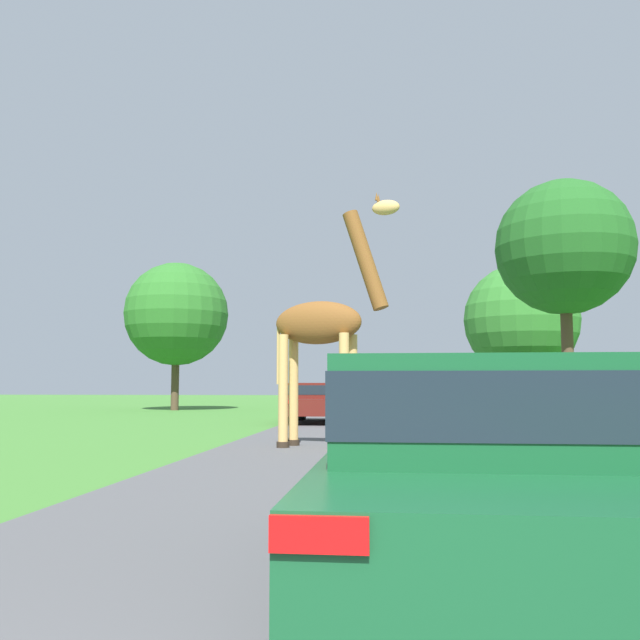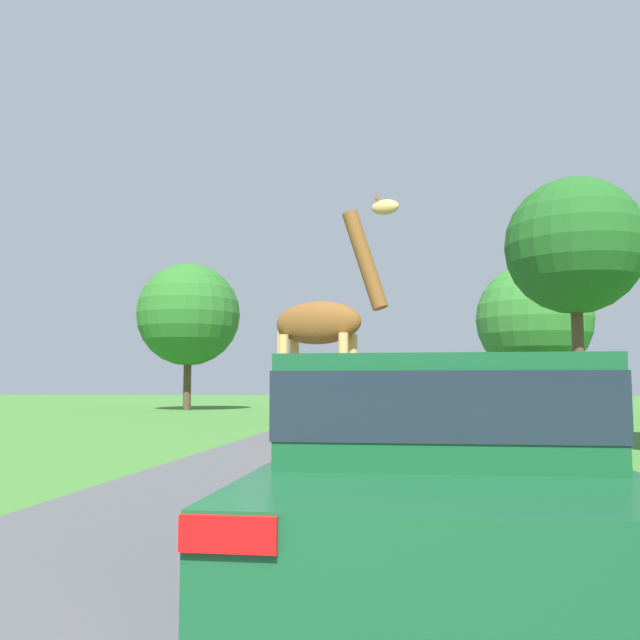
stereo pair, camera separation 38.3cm
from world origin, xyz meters
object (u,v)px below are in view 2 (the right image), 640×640
giraffe_near_road (325,329)px  tree_left_edge (574,247)px  car_lead_maroon (439,466)px  tree_far_right (188,315)px  tree_right_cluster (534,320)px  car_queue_right (324,401)px  car_queue_left (412,397)px

giraffe_near_road → tree_left_edge: (7.36, 10.80, 3.69)m
giraffe_near_road → car_lead_maroon: size_ratio=1.28×
giraffe_near_road → tree_far_right: (-9.31, 18.82, 2.36)m
tree_left_edge → tree_far_right: (-16.67, 8.02, -1.33)m
car_lead_maroon → tree_right_cluster: (5.63, 29.23, 3.60)m
giraffe_near_road → tree_left_edge: tree_left_edge is taller
tree_right_cluster → car_queue_right: bearing=-128.1°
giraffe_near_road → tree_far_right: bearing=-138.8°
car_queue_left → tree_left_edge: bearing=-44.0°
car_queue_right → tree_far_right: (-8.11, 9.82, 4.00)m
giraffe_near_road → car_lead_maroon: (1.89, -9.11, -1.61)m
car_queue_left → tree_far_right: size_ratio=0.55×
tree_far_right → car_lead_maroon: bearing=-68.1°
tree_left_edge → tree_right_cluster: 9.48m
tree_left_edge → giraffe_near_road: bearing=-124.3°
car_queue_right → tree_far_right: 13.35m
car_queue_left → tree_far_right: 11.95m
car_queue_right → tree_right_cluster: (8.73, 11.13, 3.63)m
giraffe_near_road → tree_right_cluster: 21.58m
car_queue_left → car_lead_maroon: bearing=-89.5°
tree_far_right → tree_right_cluster: bearing=4.4°
giraffe_near_road → car_queue_left: giraffe_near_road is taller
giraffe_near_road → car_queue_right: bearing=-157.5°
tree_right_cluster → tree_far_right: 16.89m
tree_left_edge → tree_right_cluster: size_ratio=1.19×
car_lead_maroon → car_queue_right: (-3.10, 18.10, -0.04)m
car_queue_right → tree_far_right: bearing=129.5°
car_queue_right → tree_left_edge: bearing=11.9°
giraffe_near_road → tree_right_cluster: bearing=174.3°
giraffe_near_road → tree_left_edge: 13.58m
car_queue_left → tree_left_edge: size_ratio=0.47×
car_queue_left → giraffe_near_road: bearing=-95.8°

